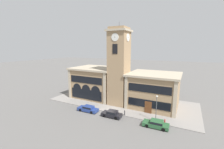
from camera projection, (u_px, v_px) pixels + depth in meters
The scene contains 11 objects.
ground_plane at pixel (108, 113), 33.22m from camera, with size 300.00×300.00×0.00m, color #605E5B.
sidewalk_kerb at pixel (122, 101), 39.95m from camera, with size 37.02×15.41×0.15m.
clock_tower at pixel (119, 67), 36.60m from camera, with size 5.10×5.10×20.16m.
town_hall_left_wing at pixel (96, 82), 43.69m from camera, with size 12.71×10.54×8.63m.
town_hall_right_wing at pixel (154, 90), 36.26m from camera, with size 11.85×10.54×8.21m.
parked_car_near at pixel (88, 109), 33.69m from camera, with size 4.83×1.89×1.30m.
parked_car_mid at pixel (112, 114), 30.94m from camera, with size 4.24×1.90×1.39m.
parked_car_far at pixel (156, 124), 26.91m from camera, with size 4.62×2.02×1.34m.
street_lamp at pixel (156, 104), 28.37m from camera, with size 0.36×0.36×5.20m.
bollard at pixel (125, 113), 31.49m from camera, with size 0.18×0.18×1.06m.
fire_hydrant at pixel (165, 122), 27.98m from camera, with size 0.22×0.22×0.87m.
Camera 1 is at (15.15, -27.33, 14.12)m, focal length 24.00 mm.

